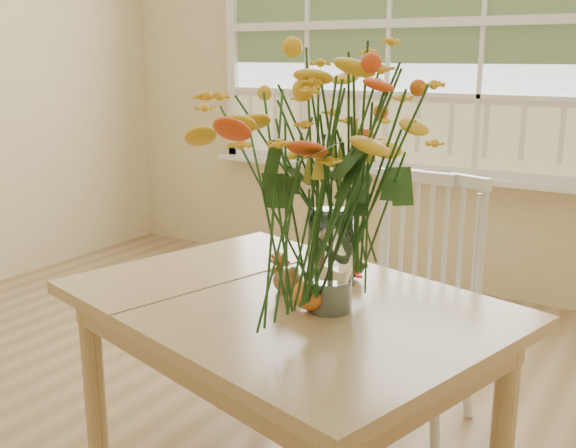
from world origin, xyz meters
The scene contains 9 objects.
floor centered at (0.00, 0.00, -0.01)m, with size 4.00×4.50×0.01m, color olive.
wall_back centered at (0.00, 2.25, 1.35)m, with size 4.00×0.02×2.70m, color beige.
window centered at (0.00, 2.21, 1.53)m, with size 2.42×0.12×1.74m.
dining_table centered at (0.65, 0.04, 0.58)m, with size 1.44×1.19×0.67m.
windsor_chair centered at (0.81, 0.73, 0.52)m, with size 0.44×0.42×0.93m.
flower_vase centered at (0.81, 0.02, 1.10)m, with size 0.59×0.59×0.70m.
pumpkin centered at (0.77, -0.01, 0.72)m, with size 0.11×0.11×0.08m, color #DD581A.
turkey_figurine centered at (0.66, 0.05, 0.72)m, with size 0.10×0.08×0.12m.
dark_gourd centered at (0.74, 0.30, 0.71)m, with size 0.13×0.11×0.07m.
Camera 1 is at (1.65, -1.55, 1.37)m, focal length 42.00 mm.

